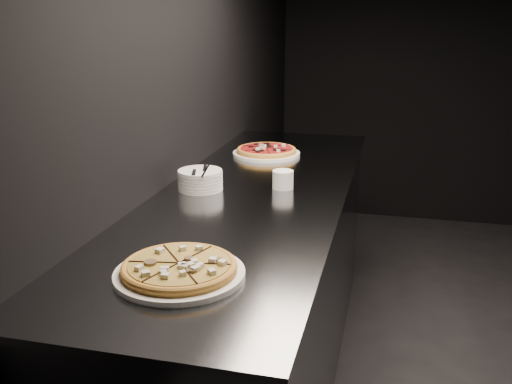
% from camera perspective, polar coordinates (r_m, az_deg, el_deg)
% --- Properties ---
extents(wall_left, '(0.02, 5.00, 2.80)m').
position_cam_1_polar(wall_left, '(2.35, -9.13, 12.15)').
color(wall_left, black).
rests_on(wall_left, floor).
extents(counter, '(0.74, 2.44, 0.92)m').
position_cam_1_polar(counter, '(2.49, -0.11, -9.94)').
color(counter, slate).
rests_on(counter, floor).
extents(pizza_mushroom, '(0.36, 0.36, 0.04)m').
position_cam_1_polar(pizza_mushroom, '(1.56, -7.67, -7.67)').
color(pizza_mushroom, white).
rests_on(pizza_mushroom, counter).
extents(pizza_tomato, '(0.36, 0.36, 0.04)m').
position_cam_1_polar(pizza_tomato, '(2.91, 1.05, 4.10)').
color(pizza_tomato, white).
rests_on(pizza_tomato, counter).
extents(plate_stack, '(0.18, 0.18, 0.08)m').
position_cam_1_polar(plate_stack, '(2.33, -5.60, 1.23)').
color(plate_stack, white).
rests_on(plate_stack, counter).
extents(cutlery, '(0.06, 0.19, 0.01)m').
position_cam_1_polar(cutlery, '(2.30, -5.57, 2.15)').
color(cutlery, silver).
rests_on(cutlery, plate_stack).
extents(ramekin, '(0.09, 0.09, 0.07)m').
position_cam_1_polar(ramekin, '(2.33, 2.71, 1.31)').
color(ramekin, white).
rests_on(ramekin, counter).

